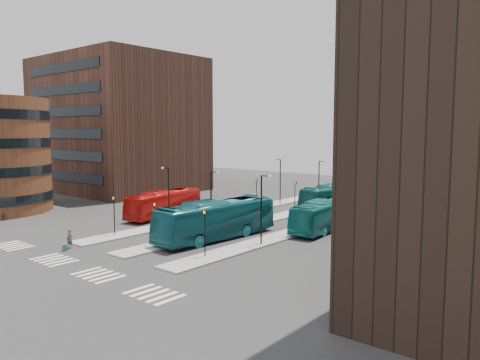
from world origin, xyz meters
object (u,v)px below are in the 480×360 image
Objects in this scene: traveller at (70,239)px; commuter_c at (211,234)px; teal_bus_d at (419,195)px; red_bus at (164,203)px; commuter_b at (168,227)px; commuter_a at (156,217)px; suitcase at (65,247)px; teal_bus_a at (217,220)px; bicycle_far at (2,216)px; teal_bus_b at (339,197)px; teal_bus_c at (326,215)px.

commuter_c reaches higher than traveller.
teal_bus_d is 7.12× the size of commuter_c.
commuter_b is (7.70, -6.23, -0.79)m from red_bus.
traveller is 11.16m from commuter_a.
teal_bus_a is at bearing 82.13° from suitcase.
bicycle_far is at bearing 159.74° from traveller.
red_bus reaches higher than commuter_a.
suitcase is 0.05× the size of red_bus.
traveller is 0.95× the size of commuter_c.
commuter_b is at bearing -96.06° from teal_bus_b.
teal_bus_d is at bearing 54.47° from traveller.
teal_bus_a is 11.60m from teal_bus_c.
traveller is (5.10, -15.03, -0.73)m from red_bus.
teal_bus_d is 42.85m from traveller.
teal_bus_a is (12.39, -4.41, 0.27)m from red_bus.
red_bus is 14.50m from commuter_c.
commuter_c is (-5.02, -11.61, -0.70)m from teal_bus_c.
teal_bus_d is 7.01× the size of bicycle_far.
teal_bus_d is (8.44, 29.24, -0.11)m from teal_bus_a.
teal_bus_a is at bearing -84.94° from teal_bus_b.
commuter_c is (5.48, 0.23, 0.10)m from commuter_b.
suitcase is 12.40m from commuter_c.
traveller is at bearing 168.17° from commuter_b.
bicycle_far is at bearing -165.67° from suitcase.
bicycle_far is at bearing -157.09° from teal_bus_a.
traveller is 12.12m from commuter_c.
commuter_c reaches higher than commuter_b.
teal_bus_d reaches higher than commuter_a.
red_bus is at bearing 94.75° from traveller.
suitcase is 0.31× the size of commuter_a.
bicycle_far is at bearing -127.08° from teal_bus_d.
teal_bus_c is 6.41× the size of bicycle_far.
commuter_b is (-10.51, -11.84, -0.81)m from teal_bus_c.
bicycle_far is (-17.59, 1.93, -0.36)m from traveller.
teal_bus_a is 21.10m from teal_bus_b.
bicycle_far is at bearing -54.75° from commuter_c.
commuter_a is (-15.00, -9.64, -0.63)m from teal_bus_c.
teal_bus_b is 32.84m from traveller.
commuter_c is at bearing -82.92° from commuter_b.
traveller is at bearing -126.59° from teal_bus_c.
red_bus is 15.89m from traveller.
commuter_c is 0.98× the size of bicycle_far.
traveller is at bearing -120.80° from teal_bus_a.
bicycle_far is (-18.11, 2.71, 0.17)m from suitcase.
red_bus reaches higher than commuter_c.
traveller is at bearing -107.32° from teal_bus_d.
teal_bus_d is at bearing 40.33° from red_bus.
teal_bus_b is at bearing -32.42° from bicycle_far.
commuter_b is (2.60, 8.80, -0.06)m from traveller.
teal_bus_a is 9.23m from commuter_a.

